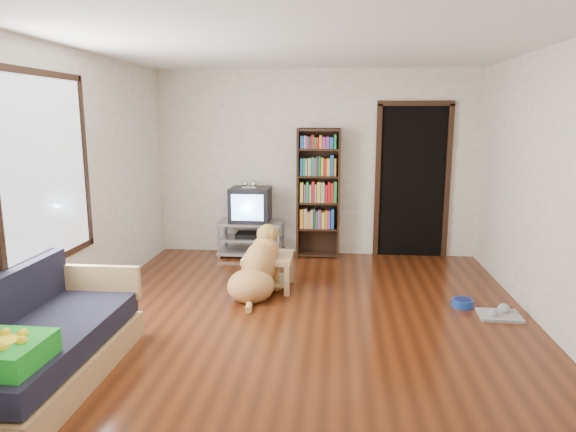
# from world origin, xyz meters

# --- Properties ---
(ground) EXTENTS (5.00, 5.00, 0.00)m
(ground) POSITION_xyz_m (0.00, 0.00, 0.00)
(ground) COLOR #52220E
(ground) RESTS_ON ground
(ceiling) EXTENTS (5.00, 5.00, 0.00)m
(ceiling) POSITION_xyz_m (0.00, 0.00, 2.60)
(ceiling) COLOR white
(ceiling) RESTS_ON ground
(wall_back) EXTENTS (4.50, 0.00, 4.50)m
(wall_back) POSITION_xyz_m (0.00, 2.50, 1.30)
(wall_back) COLOR silver
(wall_back) RESTS_ON ground
(wall_front) EXTENTS (4.50, 0.00, 4.50)m
(wall_front) POSITION_xyz_m (0.00, -2.50, 1.30)
(wall_front) COLOR silver
(wall_front) RESTS_ON ground
(wall_left) EXTENTS (0.00, 5.00, 5.00)m
(wall_left) POSITION_xyz_m (-2.25, 0.00, 1.30)
(wall_left) COLOR silver
(wall_left) RESTS_ON ground
(wall_right) EXTENTS (0.00, 5.00, 5.00)m
(wall_right) POSITION_xyz_m (2.25, 0.00, 1.30)
(wall_right) COLOR silver
(wall_right) RESTS_ON ground
(green_cushion) EXTENTS (0.48, 0.48, 0.16)m
(green_cushion) POSITION_xyz_m (-1.75, -1.95, 0.50)
(green_cushion) COLOR green
(green_cushion) RESTS_ON sofa
(laptop) EXTENTS (0.35, 0.32, 0.02)m
(laptop) POSITION_xyz_m (-0.46, 0.85, 0.41)
(laptop) COLOR silver
(laptop) RESTS_ON coffee_table
(dog_bowl) EXTENTS (0.22, 0.22, 0.08)m
(dog_bowl) POSITION_xyz_m (1.63, 0.48, 0.04)
(dog_bowl) COLOR navy
(dog_bowl) RESTS_ON ground
(grey_rag) EXTENTS (0.41, 0.33, 0.03)m
(grey_rag) POSITION_xyz_m (1.93, 0.23, 0.01)
(grey_rag) COLOR #979797
(grey_rag) RESTS_ON ground
(window) EXTENTS (0.03, 1.46, 1.70)m
(window) POSITION_xyz_m (-2.23, -0.50, 1.50)
(window) COLOR white
(window) RESTS_ON wall_left
(doorway) EXTENTS (1.03, 0.05, 2.19)m
(doorway) POSITION_xyz_m (1.35, 2.48, 1.12)
(doorway) COLOR black
(doorway) RESTS_ON wall_back
(tv_stand) EXTENTS (0.90, 0.45, 0.50)m
(tv_stand) POSITION_xyz_m (-0.90, 2.25, 0.27)
(tv_stand) COLOR #99999E
(tv_stand) RESTS_ON ground
(crt_tv) EXTENTS (0.55, 0.52, 0.58)m
(crt_tv) POSITION_xyz_m (-0.90, 2.27, 0.74)
(crt_tv) COLOR black
(crt_tv) RESTS_ON tv_stand
(bookshelf) EXTENTS (0.60, 0.30, 1.80)m
(bookshelf) POSITION_xyz_m (0.05, 2.34, 1.00)
(bookshelf) COLOR black
(bookshelf) RESTS_ON ground
(sofa) EXTENTS (0.80, 1.80, 0.80)m
(sofa) POSITION_xyz_m (-1.87, -1.38, 0.26)
(sofa) COLOR tan
(sofa) RESTS_ON ground
(coffee_table) EXTENTS (0.55, 0.55, 0.40)m
(coffee_table) POSITION_xyz_m (-0.46, 0.88, 0.28)
(coffee_table) COLOR tan
(coffee_table) RESTS_ON ground
(dog) EXTENTS (0.68, 0.96, 0.80)m
(dog) POSITION_xyz_m (-0.55, 0.61, 0.29)
(dog) COLOR #B68646
(dog) RESTS_ON ground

